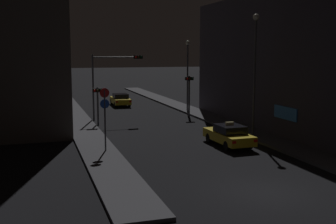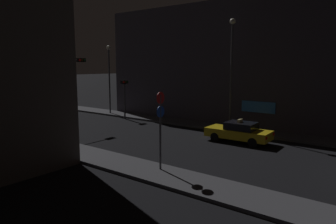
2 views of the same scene
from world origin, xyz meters
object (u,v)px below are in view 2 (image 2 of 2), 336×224
at_px(taxi, 239,132).
at_px(far_car, 26,108).
at_px(street_lamp_near_block, 232,60).
at_px(street_lamp_far_block, 109,71).
at_px(traffic_light_overhead, 56,78).
at_px(traffic_light_right_kerb, 125,91).
at_px(sign_pole_left, 160,123).
at_px(traffic_light_left_kerb, 58,107).

xyz_separation_m(taxi, far_car, (-2.77, 23.15, -0.00)).
bearing_deg(street_lamp_near_block, far_car, 105.30).
height_order(far_car, street_lamp_far_block, street_lamp_far_block).
xyz_separation_m(taxi, traffic_light_overhead, (-5.48, 13.21, 3.55)).
bearing_deg(traffic_light_right_kerb, sign_pole_left, -128.61).
height_order(traffic_light_left_kerb, sign_pole_left, sign_pole_left).
relative_size(traffic_light_right_kerb, street_lamp_near_block, 0.45).
bearing_deg(street_lamp_far_block, sign_pole_left, -124.90).
height_order(traffic_light_left_kerb, street_lamp_near_block, street_lamp_near_block).
height_order(taxi, sign_pole_left, sign_pole_left).
distance_m(far_car, street_lamp_near_block, 22.31).
height_order(street_lamp_near_block, street_lamp_far_block, street_lamp_near_block).
bearing_deg(traffic_light_left_kerb, street_lamp_far_block, 30.18).
bearing_deg(traffic_light_left_kerb, street_lamp_near_block, -39.44).
bearing_deg(street_lamp_near_block, street_lamp_far_block, 89.79).
bearing_deg(far_car, street_lamp_near_block, -74.70).
height_order(sign_pole_left, street_lamp_near_block, street_lamp_near_block).
xyz_separation_m(traffic_light_left_kerb, sign_pole_left, (-1.00, -10.10, 0.15)).
relative_size(taxi, street_lamp_far_block, 0.63).
xyz_separation_m(sign_pole_left, street_lamp_near_block, (11.13, 1.77, 3.18)).
relative_size(traffic_light_overhead, street_lamp_far_block, 0.83).
bearing_deg(taxi, traffic_light_overhead, 112.54).
bearing_deg(traffic_light_left_kerb, taxi, -55.71).
bearing_deg(traffic_light_overhead, taxi, -67.46).
distance_m(far_car, street_lamp_far_block, 9.73).
bearing_deg(sign_pole_left, traffic_light_right_kerb, 51.39).
distance_m(taxi, street_lamp_far_block, 17.16).
bearing_deg(sign_pole_left, street_lamp_far_block, 55.10).
distance_m(traffic_light_right_kerb, street_lamp_far_block, 3.93).
bearing_deg(traffic_light_overhead, far_car, 74.74).
distance_m(traffic_light_overhead, sign_pole_left, 13.21).
distance_m(traffic_light_left_kerb, traffic_light_right_kerb, 9.56).
relative_size(traffic_light_left_kerb, street_lamp_near_block, 0.37).
bearing_deg(traffic_light_right_kerb, traffic_light_overhead, 179.48).
relative_size(traffic_light_overhead, sign_pole_left, 1.55).
distance_m(taxi, traffic_light_overhead, 14.74).
height_order(traffic_light_overhead, sign_pole_left, traffic_light_overhead).
xyz_separation_m(traffic_light_left_kerb, street_lamp_near_block, (10.13, -8.33, 3.33)).
height_order(traffic_light_left_kerb, traffic_light_right_kerb, traffic_light_right_kerb).
distance_m(traffic_light_right_kerb, street_lamp_near_block, 11.39).
height_order(taxi, traffic_light_right_kerb, traffic_light_right_kerb).
xyz_separation_m(taxi, sign_pole_left, (-8.16, 0.40, 1.78)).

